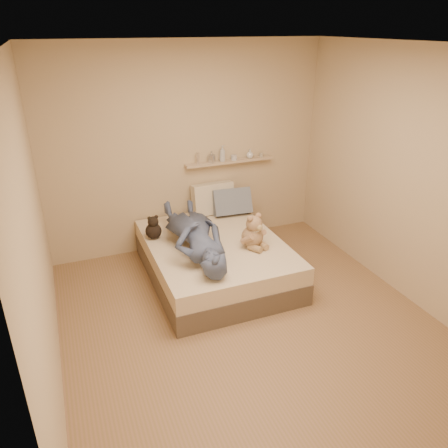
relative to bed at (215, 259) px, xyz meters
name	(u,v)px	position (x,y,z in m)	size (l,w,h in m)	color
room	(251,201)	(0.00, -0.93, 1.08)	(3.80, 3.80, 3.80)	#8B6448
bed	(215,259)	(0.00, 0.00, 0.00)	(1.50, 1.90, 0.45)	brown
game_console	(213,255)	(-0.22, -0.51, 0.36)	(0.16, 0.10, 0.05)	silver
teddy_bear	(253,234)	(0.36, -0.27, 0.39)	(0.32, 0.33, 0.40)	#9A8054
dark_plush	(153,229)	(-0.63, 0.36, 0.35)	(0.19, 0.19, 0.29)	black
pillow_cream	(213,198)	(0.28, 0.83, 0.43)	(0.55, 0.16, 0.40)	beige
pillow_grey	(232,202)	(0.50, 0.69, 0.40)	(0.50, 0.14, 0.34)	slate
person	(195,234)	(-0.27, -0.08, 0.41)	(0.57, 1.57, 0.38)	#444E6C
wall_shelf	(229,161)	(0.55, 0.91, 0.88)	(1.20, 0.12, 0.03)	tan
shelf_bottles	(230,155)	(0.56, 0.91, 0.96)	(0.94, 0.13, 0.21)	white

